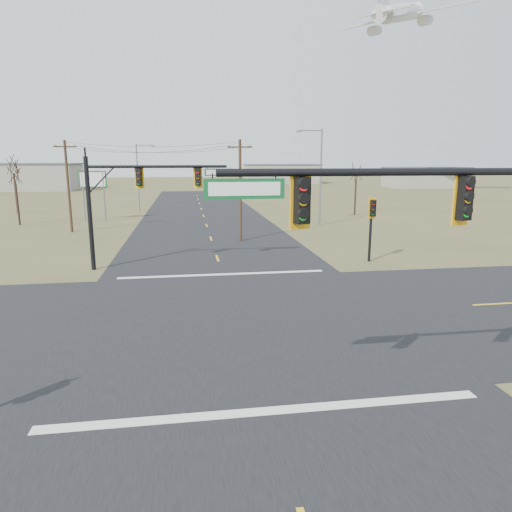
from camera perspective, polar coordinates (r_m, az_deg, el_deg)
The scene contains 20 objects.
ground at distance 19.66m, azimuth -2.41°, elevation -7.73°, with size 320.00×320.00×0.00m, color brown.
road_ew at distance 19.66m, azimuth -2.41°, elevation -7.71°, with size 160.00×14.00×0.02m, color black.
road_ns at distance 19.66m, azimuth -2.41°, elevation -7.70°, with size 14.00×160.00×0.02m, color black.
stop_bar_near at distance 12.90m, azimuth 1.47°, elevation -18.80°, with size 12.00×0.40×0.01m, color silver.
stop_bar_far at distance 26.80m, azimuth -4.18°, elevation -2.30°, with size 12.00×0.40×0.01m, color silver.
mast_arm_near at distance 12.27m, azimuth 25.27°, elevation 3.50°, with size 10.34×0.57×6.95m.
mast_arm_far at distance 28.60m, azimuth -14.24°, elevation 8.22°, with size 8.84×0.52×6.81m.
pedestal_signal_ne at distance 30.55m, azimuth 14.32°, elevation 5.02°, with size 0.61×0.53×4.25m.
utility_pole_near at distance 37.35m, azimuth -1.98°, elevation 8.41°, with size 2.00×0.36×8.19m.
utility_pole_far at distance 45.38m, azimuth -22.43°, elevation 8.25°, with size 2.04×0.24×8.34m.
highway_sign at distance 53.02m, azimuth -19.69°, elevation 8.33°, with size 2.89×0.14×5.41m.
streetlight_a at distance 46.86m, azimuth 7.85°, elevation 10.37°, with size 2.68×0.33×9.60m.
streetlight_c at distance 59.85m, azimuth -14.39°, elevation 9.88°, with size 2.39×0.29×8.56m.
bare_tree_a at distance 52.70m, azimuth -27.97°, elevation 9.13°, with size 3.42×3.42×6.65m.
bare_tree_b at distance 64.29m, azimuth -28.14°, elevation 10.12°, with size 3.92×3.92×7.60m.
bare_tree_c at distance 56.77m, azimuth 12.44°, elevation 10.28°, with size 2.84×2.84×6.64m.
warehouse_left at distance 114.94m, azimuth -28.35°, elevation 8.65°, with size 28.00×14.00×5.50m, color #9E998C.
warehouse_mid at distance 131.27m, azimuth 3.23°, elevation 10.18°, with size 20.00×12.00×5.00m, color #9E998C.
warehouse_right at distance 118.15m, azimuth 20.42°, elevation 9.13°, with size 18.00×10.00×4.50m, color #9E998C.
jet_airliner at distance 93.81m, azimuth 17.50°, elevation 26.98°, with size 25.02×24.84×11.86m.
Camera 1 is at (-1.98, -18.40, 6.64)m, focal length 32.00 mm.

